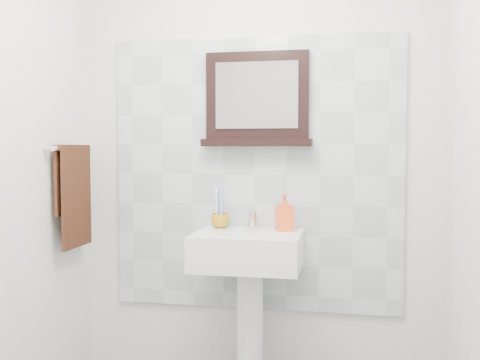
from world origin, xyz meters
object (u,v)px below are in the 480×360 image
framed_mirror (257,102)px  hand_towel (74,188)px  pedestal_sink (248,267)px  toothbrush_cup (220,221)px  soap_dispenser (284,212)px

framed_mirror → hand_towel: size_ratio=1.09×
pedestal_sink → toothbrush_cup: bearing=143.9°
toothbrush_cup → soap_dispenser: (0.36, -0.03, 0.06)m
toothbrush_cup → framed_mirror: 0.68m
pedestal_sink → soap_dispenser: 0.35m
toothbrush_cup → hand_towel: size_ratio=0.18×
pedestal_sink → hand_towel: (-0.94, -0.06, 0.41)m
soap_dispenser → framed_mirror: size_ratio=0.32×
soap_dispenser → hand_towel: size_ratio=0.35×
pedestal_sink → framed_mirror: (0.01, 0.19, 0.87)m
pedestal_sink → soap_dispenser: (0.18, 0.10, 0.28)m
hand_towel → toothbrush_cup: bearing=14.5°
soap_dispenser → toothbrush_cup: bearing=154.1°
framed_mirror → pedestal_sink: bearing=-94.6°
toothbrush_cup → pedestal_sink: bearing=-36.1°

